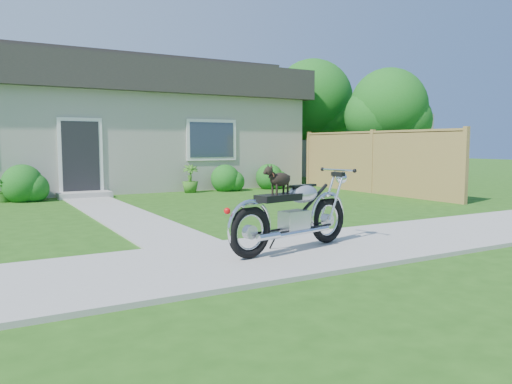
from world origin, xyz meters
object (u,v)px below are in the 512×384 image
at_px(potted_plant_left, 5,189).
at_px(tree_far, 316,103).
at_px(fence, 372,162).
at_px(motorcycle_with_dog, 294,213).
at_px(tree_near, 393,111).
at_px(potted_plant_right, 190,179).
at_px(house, 109,124).

bearing_deg(potted_plant_left, tree_far, 10.72).
xyz_separation_m(fence, potted_plant_left, (-9.73, 2.80, -0.61)).
bearing_deg(potted_plant_left, motorcycle_with_dog, -70.18).
bearing_deg(fence, tree_near, 33.09).
relative_size(fence, potted_plant_right, 7.78).
distance_m(house, potted_plant_right, 4.17).
bearing_deg(house, potted_plant_right, -65.29).
relative_size(house, motorcycle_with_dog, 5.73).
relative_size(tree_near, potted_plant_left, 6.11).
distance_m(house, tree_near, 9.77).
bearing_deg(motorcycle_with_dog, potted_plant_right, 64.92).
bearing_deg(potted_plant_left, fence, -16.05).
bearing_deg(potted_plant_left, potted_plant_right, 0.00).
xyz_separation_m(fence, tree_near, (2.19, 1.43, 1.66)).
xyz_separation_m(house, potted_plant_left, (-3.43, -3.44, -1.83)).
distance_m(fence, tree_near, 3.10).
distance_m(fence, motorcycle_with_dog, 8.79).
bearing_deg(house, tree_near, -29.58).
relative_size(tree_near, motorcycle_with_dog, 1.85).
xyz_separation_m(tree_far, potted_plant_left, (-11.28, -2.13, -2.75)).
bearing_deg(tree_near, motorcycle_with_dog, -141.09).
bearing_deg(house, potted_plant_left, -134.90).
xyz_separation_m(tree_far, potted_plant_right, (-6.26, -2.13, -2.66)).
bearing_deg(potted_plant_right, tree_near, -11.25).
bearing_deg(tree_near, potted_plant_left, 173.43).
relative_size(house, fence, 1.90).
bearing_deg(tree_near, house, 150.42).
height_order(potted_plant_right, motorcycle_with_dog, motorcycle_with_dog).
distance_m(house, tree_far, 8.01).
distance_m(tree_far, motorcycle_with_dog, 13.69).
xyz_separation_m(tree_near, tree_far, (-0.65, 3.51, 0.48)).
bearing_deg(tree_far, motorcycle_with_dog, -127.60).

